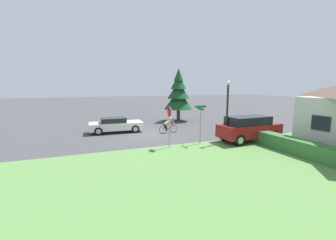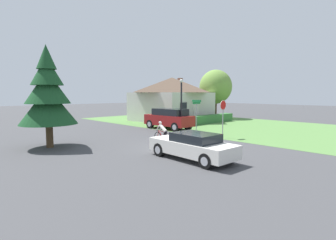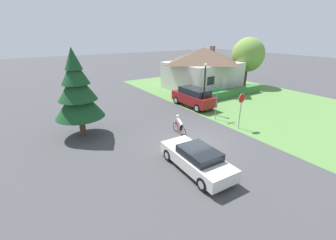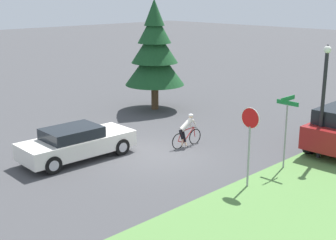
{
  "view_description": "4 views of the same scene",
  "coord_description": "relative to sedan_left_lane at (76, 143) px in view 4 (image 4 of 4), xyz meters",
  "views": [
    {
      "loc": [
        18.16,
        -5.34,
        4.13
      ],
      "look_at": [
        -0.08,
        1.84,
        1.12
      ],
      "focal_mm": 24.0,
      "sensor_mm": 36.0,
      "label": 1
    },
    {
      "loc": [
        -11.53,
        -10.77,
        3.22
      ],
      "look_at": [
        -0.3,
        0.89,
        1.61
      ],
      "focal_mm": 28.0,
      "sensor_mm": 36.0,
      "label": 2
    },
    {
      "loc": [
        -8.78,
        -10.32,
        6.92
      ],
      "look_at": [
        -1.05,
        1.57,
        1.4
      ],
      "focal_mm": 24.0,
      "sensor_mm": 36.0,
      "label": 3
    },
    {
      "loc": [
        13.24,
        -12.16,
        6.36
      ],
      "look_at": [
        -0.85,
        1.59,
        1.03
      ],
      "focal_mm": 50.0,
      "sensor_mm": 36.0,
      "label": 4
    }
  ],
  "objects": [
    {
      "name": "ground_plane",
      "position": [
        1.86,
        2.48,
        -0.66
      ],
      "size": [
        140.0,
        140.0,
        0.0
      ],
      "primitive_type": "plane",
      "color": "#424244"
    },
    {
      "name": "sedan_left_lane",
      "position": [
        0.0,
        0.0,
        0.0
      ],
      "size": [
        1.95,
        4.64,
        1.33
      ],
      "rotation": [
        0.0,
        0.0,
        1.54
      ],
      "color": "silver",
      "rests_on": "ground"
    },
    {
      "name": "cyclist",
      "position": [
        1.94,
        4.27,
        0.02
      ],
      "size": [
        0.44,
        1.7,
        1.43
      ],
      "rotation": [
        0.0,
        0.0,
        1.53
      ],
      "color": "black",
      "rests_on": "ground"
    },
    {
      "name": "stop_sign",
      "position": [
        6.39,
        2.6,
        1.29
      ],
      "size": [
        0.71,
        0.07,
        2.77
      ],
      "rotation": [
        0.0,
        0.0,
        3.15
      ],
      "color": "gray",
      "rests_on": "ground"
    },
    {
      "name": "street_lamp",
      "position": [
        6.64,
        7.0,
        1.98
      ],
      "size": [
        0.29,
        0.29,
        4.53
      ],
      "color": "black",
      "rests_on": "ground"
    },
    {
      "name": "street_name_sign",
      "position": [
        6.28,
        5.02,
        1.24
      ],
      "size": [
        0.9,
        0.9,
        2.76
      ],
      "color": "gray",
      "rests_on": "ground"
    },
    {
      "name": "conifer_tall_near",
      "position": [
        -3.99,
        7.91,
        2.56
      ],
      "size": [
        3.32,
        3.32,
        6.12
      ],
      "color": "#4C3823",
      "rests_on": "ground"
    }
  ]
}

